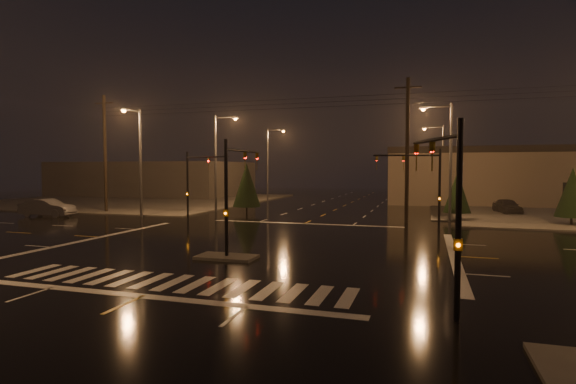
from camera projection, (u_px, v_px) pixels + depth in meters
ground at (256, 246)px, 26.44m from camera, size 140.00×140.00×0.00m
sidewalk_nw at (136, 200)px, 63.92m from camera, size 36.00×36.00×0.12m
median_island at (227, 257)px, 22.62m from camera, size 3.00×1.60×0.15m
crosswalk at (173, 282)px, 17.85m from camera, size 15.00×2.60×0.01m
stop_bar_near at (143, 296)px, 15.94m from camera, size 16.00×0.50×0.01m
stop_bar_far at (304, 224)px, 36.93m from camera, size 16.00×0.50×0.01m
commercial_block at (154, 179)px, 76.70m from camera, size 30.00×18.00×5.60m
signal_mast_median at (234, 184)px, 23.31m from camera, size 0.25×4.59×6.00m
signal_mast_ne at (426, 179)px, 33.10m from camera, size 4.84×1.86×6.00m
signal_mast_nw at (196, 177)px, 38.71m from camera, size 4.84×1.86×6.00m
signal_mast_se at (448, 195)px, 13.92m from camera, size 1.55×3.87×6.00m
streetlight_1 at (218, 156)px, 46.61m from camera, size 2.77×0.32×10.00m
streetlight_2 at (270, 159)px, 61.87m from camera, size 2.77×0.32×10.00m
streetlight_3 at (447, 154)px, 38.09m from camera, size 2.77×0.32×10.00m
streetlight_4 at (440, 159)px, 57.16m from camera, size 2.77×0.32×10.00m
streetlight_5 at (138, 155)px, 41.53m from camera, size 0.32×2.77×10.00m
utility_pole_0 at (105, 153)px, 45.97m from camera, size 2.20×0.32×12.00m
utility_pole_1 at (407, 149)px, 37.10m from camera, size 2.20×0.32×12.00m
conifer_0 at (457, 192)px, 39.04m from camera, size 2.30×2.30×4.30m
conifer_1 at (572, 192)px, 35.44m from camera, size 2.51×2.51×4.62m
conifer_3 at (247, 185)px, 45.10m from camera, size 2.81×2.81×5.08m
car_parked at (507, 206)px, 45.06m from camera, size 2.61×4.71×1.52m
car_crossing at (48, 208)px, 42.32m from camera, size 5.27×2.28×1.69m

